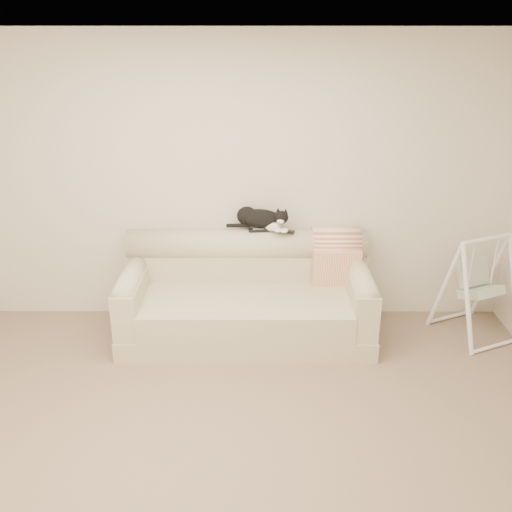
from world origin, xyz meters
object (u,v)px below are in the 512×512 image
Objects in this scene: sofa at (247,297)px; baby_swing at (479,286)px; tuxedo_cat at (261,219)px; remote_a at (259,230)px; remote_b at (285,231)px.

sofa is 2.06m from baby_swing.
sofa is 0.72m from tuxedo_cat.
remote_a is 2.01m from baby_swing.
baby_swing is at bearing -7.94° from tuxedo_cat.
sofa is at bearing -115.10° from remote_a.
remote_b is 0.31× the size of tuxedo_cat.
remote_b is at bearing 172.92° from baby_swing.
baby_swing is at bearing -6.93° from remote_a.
remote_a reaches higher than remote_b.
remote_b is 0.19× the size of baby_swing.
sofa is at bearing 179.78° from baby_swing.
tuxedo_cat reaches higher than remote_a.
sofa is 0.69m from remote_b.
remote_a is at bearing 64.90° from sofa.
remote_a is 0.32× the size of tuxedo_cat.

